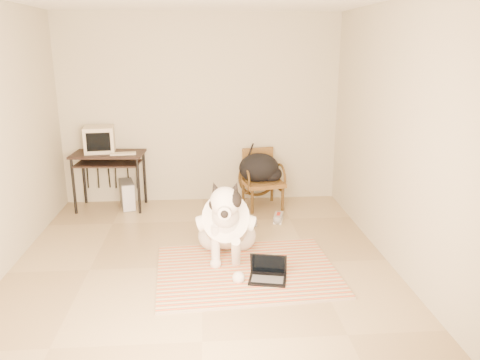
{
  "coord_description": "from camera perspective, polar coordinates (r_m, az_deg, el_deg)",
  "views": [
    {
      "loc": [
        0.06,
        -4.51,
        2.25
      ],
      "look_at": [
        0.42,
        0.21,
        0.88
      ],
      "focal_mm": 35.0,
      "sensor_mm": 36.0,
      "label": 1
    }
  ],
  "objects": [
    {
      "name": "pc_tower",
      "position": [
        6.87,
        -13.58,
        -1.73
      ],
      "size": [
        0.27,
        0.45,
        0.39
      ],
      "color": "#525255",
      "rests_on": "floor"
    },
    {
      "name": "rattan_chair",
      "position": [
        6.7,
        2.64,
        0.19
      ],
      "size": [
        0.63,
        0.62,
        0.82
      ],
      "color": "brown",
      "rests_on": "floor"
    },
    {
      "name": "sneaker_left",
      "position": [
        6.12,
        0.89,
        -4.98
      ],
      "size": [
        0.24,
        0.3,
        0.1
      ],
      "color": "white",
      "rests_on": "floor"
    },
    {
      "name": "dog",
      "position": [
        5.06,
        -1.65,
        -5.41
      ],
      "size": [
        0.65,
        1.37,
        0.98
      ],
      "color": "white",
      "rests_on": "rug"
    },
    {
      "name": "crt_monitor",
      "position": [
        6.81,
        -16.76,
        4.77
      ],
      "size": [
        0.44,
        0.43,
        0.36
      ],
      "color": "beige",
      "rests_on": "computer_desk"
    },
    {
      "name": "floor",
      "position": [
        5.04,
        -4.61,
        -10.41
      ],
      "size": [
        4.5,
        4.5,
        0.0
      ],
      "primitive_type": "plane",
      "color": "tan",
      "rests_on": "ground"
    },
    {
      "name": "sneaker_right",
      "position": [
        6.25,
        4.7,
        -4.62
      ],
      "size": [
        0.17,
        0.29,
        0.09
      ],
      "color": "white",
      "rests_on": "floor"
    },
    {
      "name": "computer_desk",
      "position": [
        6.77,
        -15.74,
        2.24
      ],
      "size": [
        1.0,
        0.6,
        0.81
      ],
      "color": "black",
      "rests_on": "floor"
    },
    {
      "name": "backpack",
      "position": [
        6.6,
        2.55,
        1.35
      ],
      "size": [
        0.61,
        0.47,
        0.42
      ],
      "color": "black",
      "rests_on": "rattan_chair"
    },
    {
      "name": "laptop",
      "position": [
        4.71,
        3.42,
        -11.26
      ],
      "size": [
        0.41,
        0.33,
        0.25
      ],
      "color": "black",
      "rests_on": "rug"
    },
    {
      "name": "wall_back",
      "position": [
        6.82,
        -4.84,
        8.49
      ],
      "size": [
        4.5,
        0.0,
        4.5
      ],
      "primitive_type": "plane",
      "rotation": [
        1.57,
        0.0,
        0.0
      ],
      "color": "#BBB399",
      "rests_on": "floor"
    },
    {
      "name": "desk_keyboard",
      "position": [
        6.6,
        -14.06,
        3.14
      ],
      "size": [
        0.36,
        0.17,
        0.02
      ],
      "primitive_type": "cube",
      "rotation": [
        0.0,
        0.0,
        0.12
      ],
      "color": "beige",
      "rests_on": "computer_desk"
    },
    {
      "name": "wall_right",
      "position": [
        4.99,
        18.7,
        4.91
      ],
      "size": [
        0.0,
        4.5,
        4.5
      ],
      "primitive_type": "plane",
      "rotation": [
        1.57,
        0.0,
        -1.57
      ],
      "color": "#BBB399",
      "rests_on": "floor"
    },
    {
      "name": "wall_front",
      "position": [
        2.44,
        -5.42,
        -5.56
      ],
      "size": [
        4.5,
        0.0,
        4.5
      ],
      "primitive_type": "plane",
      "rotation": [
        -1.57,
        0.0,
        0.0
      ],
      "color": "#BBB399",
      "rests_on": "floor"
    },
    {
      "name": "rug",
      "position": [
        4.91,
        0.85,
        -10.98
      ],
      "size": [
        1.9,
        1.5,
        0.02
      ],
      "color": "#E8562D",
      "rests_on": "floor"
    }
  ]
}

